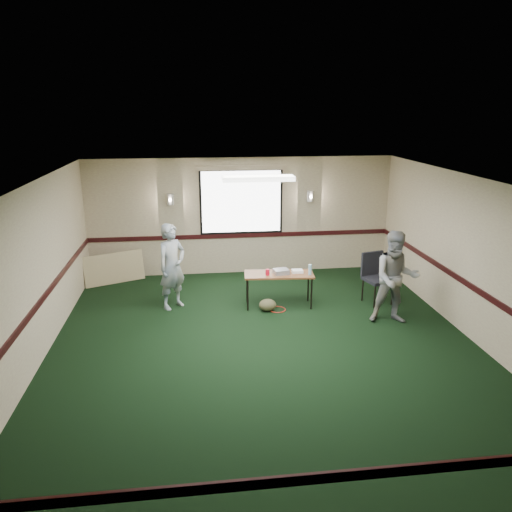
{
  "coord_description": "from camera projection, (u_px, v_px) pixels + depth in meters",
  "views": [
    {
      "loc": [
        -1.08,
        -7.25,
        3.79
      ],
      "look_at": [
        0.0,
        1.3,
        1.2
      ],
      "focal_mm": 35.0,
      "sensor_mm": 36.0,
      "label": 1
    }
  ],
  "objects": [
    {
      "name": "water_bottle",
      "position": [
        310.0,
        270.0,
        9.6
      ],
      "size": [
        0.06,
        0.06,
        0.21
      ],
      "primitive_type": "cylinder",
      "color": "#87C1DC",
      "rests_on": "folding_table"
    },
    {
      "name": "folding_table",
      "position": [
        279.0,
        276.0,
        9.72
      ],
      "size": [
        1.38,
        0.64,
        0.67
      ],
      "rotation": [
        0.0,
        0.0,
        -0.08
      ],
      "color": "brown",
      "rests_on": "ground"
    },
    {
      "name": "person_left",
      "position": [
        172.0,
        266.0,
        9.58
      ],
      "size": [
        0.73,
        0.71,
        1.68
      ],
      "primitive_type": "imported",
      "rotation": [
        0.0,
        0.0,
        0.72
      ],
      "color": "#38537C",
      "rests_on": "ground"
    },
    {
      "name": "folded_table",
      "position": [
        114.0,
        268.0,
        11.08
      ],
      "size": [
        1.29,
        0.71,
        0.68
      ],
      "primitive_type": "cube",
      "rotation": [
        -0.21,
        0.0,
        0.41
      ],
      "color": "tan",
      "rests_on": "ground"
    },
    {
      "name": "room_shell",
      "position": [
        251.0,
        225.0,
        9.67
      ],
      "size": [
        8.0,
        8.02,
        8.0
      ],
      "color": "tan",
      "rests_on": "ground"
    },
    {
      "name": "game_console",
      "position": [
        297.0,
        271.0,
        9.76
      ],
      "size": [
        0.21,
        0.17,
        0.05
      ],
      "primitive_type": "cube",
      "rotation": [
        0.0,
        0.0,
        -0.01
      ],
      "color": "white",
      "rests_on": "folding_table"
    },
    {
      "name": "duffel_bag",
      "position": [
        268.0,
        305.0,
        9.6
      ],
      "size": [
        0.38,
        0.31,
        0.24
      ],
      "primitive_type": "ellipsoid",
      "rotation": [
        0.0,
        0.0,
        -0.19
      ],
      "color": "#494929",
      "rests_on": "ground"
    },
    {
      "name": "person_right",
      "position": [
        396.0,
        278.0,
        8.91
      ],
      "size": [
        0.93,
        0.78,
        1.71
      ],
      "primitive_type": "imported",
      "rotation": [
        0.0,
        0.0,
        -0.18
      ],
      "color": "slate",
      "rests_on": "ground"
    },
    {
      "name": "red_cup",
      "position": [
        268.0,
        272.0,
        9.59
      ],
      "size": [
        0.08,
        0.08,
        0.12
      ],
      "primitive_type": "cylinder",
      "color": "red",
      "rests_on": "folding_table"
    },
    {
      "name": "projector",
      "position": [
        281.0,
        272.0,
        9.67
      ],
      "size": [
        0.31,
        0.27,
        0.09
      ],
      "primitive_type": "cube",
      "rotation": [
        0.0,
        0.0,
        0.16
      ],
      "color": "gray",
      "rests_on": "folding_table"
    },
    {
      "name": "conference_chair",
      "position": [
        375.0,
        273.0,
        9.96
      ],
      "size": [
        0.61,
        0.62,
        1.0
      ],
      "rotation": [
        0.0,
        0.0,
        0.27
      ],
      "color": "black",
      "rests_on": "ground"
    },
    {
      "name": "ground",
      "position": [
        266.0,
        349.0,
        8.11
      ],
      "size": [
        8.0,
        8.0,
        0.0
      ],
      "primitive_type": "plane",
      "color": "black",
      "rests_on": "ground"
    },
    {
      "name": "cable_coil",
      "position": [
        277.0,
        309.0,
        9.68
      ],
      "size": [
        0.34,
        0.34,
        0.02
      ],
      "primitive_type": "torus",
      "rotation": [
        0.0,
        0.0,
        0.04
      ],
      "color": "red",
      "rests_on": "ground"
    }
  ]
}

